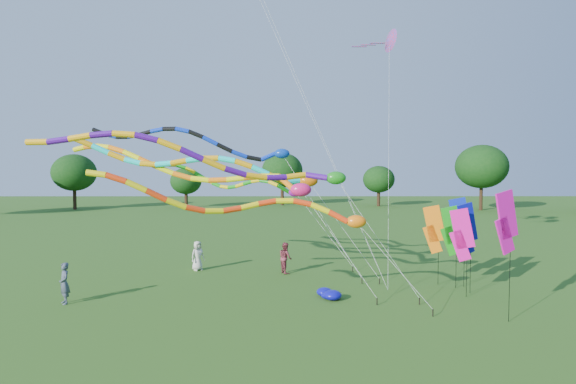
{
  "coord_description": "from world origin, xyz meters",
  "views": [
    {
      "loc": [
        -2.19,
        -17.93,
        5.98
      ],
      "look_at": [
        -2.12,
        4.54,
        4.8
      ],
      "focal_mm": 30.0,
      "sensor_mm": 36.0,
      "label": 1
    }
  ],
  "objects_px": {
    "tube_kite_red": "(260,207)",
    "person_a": "(198,256)",
    "person_b": "(64,283)",
    "person_c": "(285,258)",
    "tube_kite_orange": "(206,172)",
    "blue_nylon_heap": "(329,295)"
  },
  "relations": [
    {
      "from": "tube_kite_red",
      "to": "blue_nylon_heap",
      "type": "relative_size",
      "value": 10.1
    },
    {
      "from": "person_b",
      "to": "person_c",
      "type": "distance_m",
      "value": 11.38
    },
    {
      "from": "tube_kite_orange",
      "to": "person_b",
      "type": "relative_size",
      "value": 8.51
    },
    {
      "from": "person_a",
      "to": "person_c",
      "type": "relative_size",
      "value": 0.97
    },
    {
      "from": "person_c",
      "to": "person_b",
      "type": "bearing_deg",
      "value": 98.31
    },
    {
      "from": "tube_kite_red",
      "to": "person_a",
      "type": "relative_size",
      "value": 7.56
    },
    {
      "from": "tube_kite_red",
      "to": "person_a",
      "type": "height_order",
      "value": "tube_kite_red"
    },
    {
      "from": "tube_kite_orange",
      "to": "person_b",
      "type": "xyz_separation_m",
      "value": [
        -5.72,
        -2.95,
        -4.83
      ]
    },
    {
      "from": "person_c",
      "to": "person_a",
      "type": "bearing_deg",
      "value": 57.81
    },
    {
      "from": "person_b",
      "to": "person_c",
      "type": "xyz_separation_m",
      "value": [
        9.63,
        6.07,
        -0.03
      ]
    },
    {
      "from": "tube_kite_red",
      "to": "person_b",
      "type": "bearing_deg",
      "value": 159.71
    },
    {
      "from": "person_c",
      "to": "tube_kite_red",
      "type": "bearing_deg",
      "value": 149.75
    },
    {
      "from": "blue_nylon_heap",
      "to": "person_b",
      "type": "xyz_separation_m",
      "value": [
        -11.59,
        -0.48,
        0.68
      ]
    },
    {
      "from": "tube_kite_red",
      "to": "person_c",
      "type": "xyz_separation_m",
      "value": [
        0.94,
        8.45,
        -3.58
      ]
    },
    {
      "from": "tube_kite_red",
      "to": "person_c",
      "type": "distance_m",
      "value": 9.23
    },
    {
      "from": "person_b",
      "to": "person_c",
      "type": "relative_size",
      "value": 1.04
    },
    {
      "from": "blue_nylon_heap",
      "to": "person_c",
      "type": "bearing_deg",
      "value": 109.39
    },
    {
      "from": "tube_kite_orange",
      "to": "blue_nylon_heap",
      "type": "xyz_separation_m",
      "value": [
        5.87,
        -2.47,
        -5.5
      ]
    },
    {
      "from": "blue_nylon_heap",
      "to": "person_b",
      "type": "relative_size",
      "value": 0.7
    },
    {
      "from": "tube_kite_red",
      "to": "person_a",
      "type": "distance_m",
      "value": 10.71
    },
    {
      "from": "tube_kite_orange",
      "to": "person_b",
      "type": "bearing_deg",
      "value": -130.63
    },
    {
      "from": "person_a",
      "to": "person_b",
      "type": "relative_size",
      "value": 0.94
    }
  ]
}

